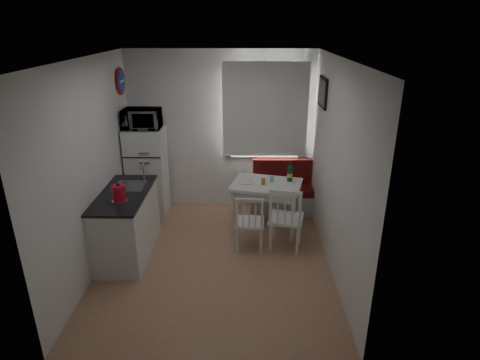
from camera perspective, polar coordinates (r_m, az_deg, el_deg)
The scene contains 22 objects.
floor at distance 5.51m, azimuth -3.47°, elevation -11.17°, with size 3.00×3.50×0.02m, color tan.
ceiling at distance 4.64m, azimuth -4.22°, elevation 16.87°, with size 3.00×3.50×0.02m, color white.
wall_back at distance 6.59m, azimuth -2.64°, elevation 6.86°, with size 3.00×0.02×2.60m, color white.
wall_front at distance 3.35m, azimuth -6.12°, elevation -8.71°, with size 3.00×0.02×2.60m, color white.
wall_left at distance 5.26m, azimuth -20.32°, elevation 1.62°, with size 0.02×3.50×2.60m, color white.
wall_right at distance 5.03m, azimuth 13.48°, elevation 1.51°, with size 0.02×3.50×2.60m, color white.
window at distance 6.48m, azimuth 3.57°, elevation 9.54°, with size 1.22×0.06×1.47m, color white.
curtain at distance 6.40m, azimuth 3.61°, elevation 9.85°, with size 1.35×0.02×1.50m, color white.
kitchen_counter at distance 5.63m, azimuth -15.80°, elevation -5.92°, with size 0.62×1.32×1.16m.
wall_sign at distance 6.40m, azimuth -16.58°, elevation 13.32°, with size 0.40×0.40×0.03m, color #183A95.
picture_frame at distance 5.89m, azimuth 11.66°, elevation 12.12°, with size 0.04×0.52×0.42m, color black.
bench at distance 6.73m, azimuth 6.76°, elevation -2.13°, with size 1.21×0.46×0.86m.
dining_table at distance 5.97m, azimuth 3.77°, elevation -1.22°, with size 1.13×0.91×0.75m.
chair_left at distance 5.43m, azimuth 1.41°, elevation -5.40°, with size 0.41×0.39×0.45m.
chair_right at distance 5.41m, azimuth 6.74°, elevation -4.72°, with size 0.53×0.52×0.51m.
fridge at distance 6.61m, azimuth -12.99°, elevation 1.14°, with size 0.58×0.58×1.45m, color white.
microwave at distance 6.32m, azimuth -13.77°, elevation 8.45°, with size 0.55×0.37×0.30m, color white.
kettle at distance 5.11m, azimuth -16.83°, elevation -1.84°, with size 0.19×0.19×0.25m, color red.
wine_bottle at distance 6.00m, azimuth 7.12°, elevation 1.31°, with size 0.08×0.08×0.33m, color #133D24, non-canonical shape.
drinking_glass_orange at distance 5.87m, azimuth 3.34°, elevation -0.23°, with size 0.06×0.06×0.09m, color #C57E20.
drinking_glass_blue at distance 5.97m, azimuth 4.55°, elevation 0.13°, with size 0.06×0.06×0.10m, color #75B6C7.
plate at distance 5.94m, azimuth 0.89°, elevation -0.31°, with size 0.22×0.22×0.02m, color white.
Camera 1 is at (0.39, -4.61, 2.99)m, focal length 30.00 mm.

